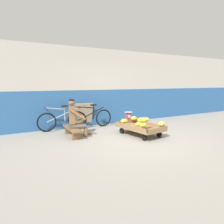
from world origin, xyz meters
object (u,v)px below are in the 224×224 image
at_px(banana_cart, 140,128).
at_px(vendor_seated, 75,118).
at_px(low_bench, 72,130).
at_px(plastic_crate, 128,124).
at_px(shopping_bag, 141,126).
at_px(weighing_scale, 129,116).
at_px(bicycle_far_left, 91,118).
at_px(sign_board, 83,115).
at_px(bicycle_near_left, 62,120).

distance_m(banana_cart, vendor_seated, 2.01).
distance_m(low_bench, vendor_seated, 0.38).
bearing_deg(plastic_crate, banana_cart, -103.25).
bearing_deg(shopping_bag, banana_cart, -128.49).
xyz_separation_m(low_bench, vendor_seated, (0.08, -0.02, 0.37)).
xyz_separation_m(low_bench, weighing_scale, (2.11, 0.13, 0.25)).
distance_m(weighing_scale, bicycle_far_left, 1.35).
bearing_deg(vendor_seated, sign_board, 58.76).
xyz_separation_m(banana_cart, plastic_crate, (0.23, 0.99, -0.09)).
xyz_separation_m(banana_cart, bicycle_far_left, (-0.91, 1.70, 0.11)).
bearing_deg(weighing_scale, sign_board, 141.08).
distance_m(vendor_seated, sign_board, 1.41).
distance_m(weighing_scale, bicycle_near_left, 2.33).
relative_size(vendor_seated, bicycle_near_left, 0.69).
height_order(low_bench, vendor_seated, vendor_seated).
distance_m(vendor_seated, bicycle_near_left, 1.03).
relative_size(weighing_scale, sign_board, 0.34).
relative_size(sign_board, shopping_bag, 3.68).
height_order(bicycle_far_left, shopping_bag, bicycle_far_left).
distance_m(plastic_crate, shopping_bag, 0.46).
bearing_deg(bicycle_near_left, shopping_bag, -27.08).
bearing_deg(shopping_bag, plastic_crate, 122.80).
xyz_separation_m(plastic_crate, sign_board, (-1.30, 1.05, 0.29)).
height_order(vendor_seated, plastic_crate, vendor_seated).
height_order(weighing_scale, shopping_bag, weighing_scale).
distance_m(vendor_seated, weighing_scale, 2.04).
relative_size(bicycle_far_left, shopping_bag, 6.92).
relative_size(banana_cart, vendor_seated, 1.34).
bearing_deg(bicycle_near_left, weighing_scale, -21.42).
relative_size(low_bench, vendor_seated, 0.97).
height_order(low_bench, plastic_crate, plastic_crate).
bearing_deg(weighing_scale, vendor_seated, -175.74).
relative_size(plastic_crate, bicycle_far_left, 0.22).
height_order(weighing_scale, bicycle_near_left, bicycle_near_left).
bearing_deg(banana_cart, vendor_seated, 154.94).
bearing_deg(bicycle_far_left, shopping_bag, -38.08).
bearing_deg(weighing_scale, shopping_bag, -57.12).
bearing_deg(low_bench, bicycle_far_left, 40.51).
bearing_deg(low_bench, sign_board, 55.35).
distance_m(vendor_seated, plastic_crate, 2.08).
relative_size(weighing_scale, bicycle_near_left, 0.18).
height_order(plastic_crate, weighing_scale, weighing_scale).
distance_m(sign_board, shopping_bag, 2.14).
relative_size(vendor_seated, bicycle_far_left, 0.69).
xyz_separation_m(vendor_seated, shopping_bag, (2.28, -0.23, -0.45)).
bearing_deg(sign_board, low_bench, -124.65).
bearing_deg(bicycle_far_left, sign_board, 114.75).
bearing_deg(low_bench, shopping_bag, -6.24).
distance_m(bicycle_near_left, shopping_bag, 2.72).
relative_size(banana_cart, low_bench, 1.38).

